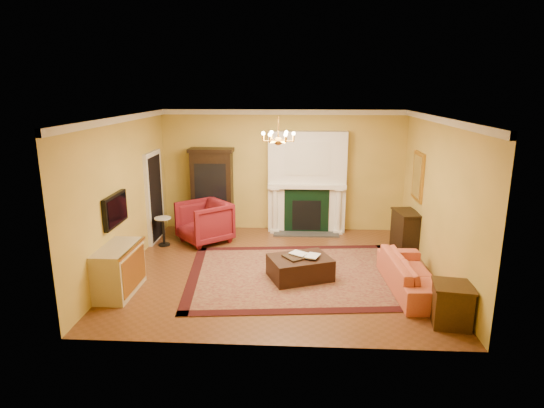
# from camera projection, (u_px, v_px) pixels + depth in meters

# --- Properties ---
(floor) EXTENTS (6.00, 5.50, 0.02)m
(floor) POSITION_uv_depth(u_px,v_px,m) (278.00, 270.00, 9.03)
(floor) COLOR brown
(floor) RESTS_ON ground
(ceiling) EXTENTS (6.00, 5.50, 0.02)m
(ceiling) POSITION_uv_depth(u_px,v_px,m) (278.00, 116.00, 8.28)
(ceiling) COLOR white
(ceiling) RESTS_ON wall_back
(wall_back) EXTENTS (6.00, 0.02, 3.00)m
(wall_back) POSITION_uv_depth(u_px,v_px,m) (283.00, 171.00, 11.32)
(wall_back) COLOR gold
(wall_back) RESTS_ON floor
(wall_front) EXTENTS (6.00, 0.02, 3.00)m
(wall_front) POSITION_uv_depth(u_px,v_px,m) (269.00, 245.00, 5.99)
(wall_front) COLOR gold
(wall_front) RESTS_ON floor
(wall_left) EXTENTS (0.02, 5.50, 3.00)m
(wall_left) POSITION_uv_depth(u_px,v_px,m) (124.00, 194.00, 8.82)
(wall_left) COLOR gold
(wall_left) RESTS_ON floor
(wall_right) EXTENTS (0.02, 5.50, 3.00)m
(wall_right) POSITION_uv_depth(u_px,v_px,m) (439.00, 198.00, 8.49)
(wall_right) COLOR gold
(wall_right) RESTS_ON floor
(fireplace) EXTENTS (1.90, 0.70, 2.50)m
(fireplace) POSITION_uv_depth(u_px,v_px,m) (307.00, 185.00, 11.19)
(fireplace) COLOR white
(fireplace) RESTS_ON wall_back
(crown_molding) EXTENTS (6.00, 5.50, 0.12)m
(crown_molding) POSITION_uv_depth(u_px,v_px,m) (280.00, 117.00, 9.22)
(crown_molding) COLOR silver
(crown_molding) RESTS_ON ceiling
(doorway) EXTENTS (0.08, 1.05, 2.10)m
(doorway) POSITION_uv_depth(u_px,v_px,m) (155.00, 197.00, 10.57)
(doorway) COLOR silver
(doorway) RESTS_ON wall_left
(tv_panel) EXTENTS (0.09, 0.95, 0.58)m
(tv_panel) POSITION_uv_depth(u_px,v_px,m) (115.00, 210.00, 8.27)
(tv_panel) COLOR black
(tv_panel) RESTS_ON wall_left
(gilt_mirror) EXTENTS (0.06, 0.76, 1.05)m
(gilt_mirror) POSITION_uv_depth(u_px,v_px,m) (418.00, 176.00, 9.81)
(gilt_mirror) COLOR gold
(gilt_mirror) RESTS_ON wall_right
(chandelier) EXTENTS (0.63, 0.55, 0.53)m
(chandelier) POSITION_uv_depth(u_px,v_px,m) (278.00, 138.00, 8.38)
(chandelier) COLOR gold
(chandelier) RESTS_ON ceiling
(oriental_rug) EXTENTS (4.54, 3.59, 0.02)m
(oriental_rug) POSITION_uv_depth(u_px,v_px,m) (299.00, 275.00, 8.77)
(oriental_rug) COLOR #490F16
(oriental_rug) RESTS_ON floor
(china_cabinet) EXTENTS (1.00, 0.46, 1.99)m
(china_cabinet) POSITION_uv_depth(u_px,v_px,m) (212.00, 192.00, 11.28)
(china_cabinet) COLOR black
(china_cabinet) RESTS_ON floor
(wingback_armchair) EXTENTS (1.40, 1.41, 1.06)m
(wingback_armchair) POSITION_uv_depth(u_px,v_px,m) (204.00, 220.00, 10.53)
(wingback_armchair) COLOR maroon
(wingback_armchair) RESTS_ON floor
(pedestal_table) EXTENTS (0.37, 0.37, 0.66)m
(pedestal_table) POSITION_uv_depth(u_px,v_px,m) (163.00, 229.00, 10.32)
(pedestal_table) COLOR black
(pedestal_table) RESTS_ON floor
(commode) EXTENTS (0.55, 1.15, 0.85)m
(commode) POSITION_uv_depth(u_px,v_px,m) (119.00, 270.00, 7.92)
(commode) COLOR tan
(commode) RESTS_ON floor
(coral_sofa) EXTENTS (0.72, 2.08, 0.80)m
(coral_sofa) POSITION_uv_depth(u_px,v_px,m) (413.00, 269.00, 8.03)
(coral_sofa) COLOR #BC633B
(coral_sofa) RESTS_ON floor
(end_table) EXTENTS (0.61, 0.61, 0.62)m
(end_table) POSITION_uv_depth(u_px,v_px,m) (452.00, 306.00, 6.86)
(end_table) COLOR #37200F
(end_table) RESTS_ON floor
(console_table) EXTENTS (0.54, 0.81, 0.85)m
(console_table) POSITION_uv_depth(u_px,v_px,m) (406.00, 231.00, 10.05)
(console_table) COLOR black
(console_table) RESTS_ON floor
(leather_ottoman) EXTENTS (1.32, 1.15, 0.41)m
(leather_ottoman) POSITION_uv_depth(u_px,v_px,m) (300.00, 268.00, 8.55)
(leather_ottoman) COLOR black
(leather_ottoman) RESTS_ON oriental_rug
(ottoman_tray) EXTENTS (0.63, 0.60, 0.03)m
(ottoman_tray) POSITION_uv_depth(u_px,v_px,m) (298.00, 256.00, 8.51)
(ottoman_tray) COLOR black
(ottoman_tray) RESTS_ON leather_ottoman
(book_a) EXTENTS (0.16, 0.21, 0.32)m
(book_a) POSITION_uv_depth(u_px,v_px,m) (295.00, 248.00, 8.43)
(book_a) COLOR gray
(book_a) RESTS_ON ottoman_tray
(book_b) EXTENTS (0.22, 0.11, 0.32)m
(book_b) POSITION_uv_depth(u_px,v_px,m) (307.00, 248.00, 8.46)
(book_b) COLOR gray
(book_b) RESTS_ON ottoman_tray
(topiary_left) EXTENTS (0.18, 0.18, 0.48)m
(topiary_left) POSITION_uv_depth(u_px,v_px,m) (277.00, 173.00, 11.11)
(topiary_left) COLOR tan
(topiary_left) RESTS_ON fireplace
(topiary_right) EXTENTS (0.18, 0.18, 0.48)m
(topiary_right) POSITION_uv_depth(u_px,v_px,m) (334.00, 173.00, 11.04)
(topiary_right) COLOR tan
(topiary_right) RESTS_ON fireplace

